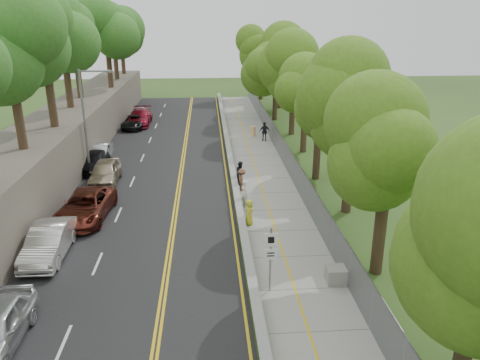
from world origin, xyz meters
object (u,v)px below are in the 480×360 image
at_px(construction_barrel, 253,131).
at_px(person_far, 265,132).
at_px(signpost, 271,253).
at_px(car_1, 49,242).
at_px(painter_0, 249,212).
at_px(streetlight, 87,115).
at_px(car_2, 86,206).
at_px(concrete_block, 338,275).

relative_size(construction_barrel, person_far, 0.53).
bearing_deg(signpost, person_far, 83.60).
xyz_separation_m(car_1, painter_0, (10.50, 3.11, -0.03)).
bearing_deg(person_far, car_1, 55.64).
xyz_separation_m(streetlight, construction_barrel, (13.46, 10.83, -4.10)).
bearing_deg(car_1, construction_barrel, 61.56).
height_order(streetlight, car_2, streetlight).
xyz_separation_m(construction_barrel, car_1, (-12.75, -23.92, 0.31)).
relative_size(streetlight, person_far, 4.32).
distance_m(concrete_block, car_1, 14.47).
bearing_deg(painter_0, car_2, 84.02).
bearing_deg(person_far, car_2, 50.78).
distance_m(concrete_block, painter_0, 7.45).
xyz_separation_m(streetlight, car_2, (1.46, -8.44, -3.81)).
height_order(construction_barrel, car_2, car_2).
bearing_deg(person_far, concrete_block, 88.46).
relative_size(car_1, car_2, 0.86).
bearing_deg(concrete_block, person_far, 90.79).
relative_size(concrete_block, painter_0, 0.72).
bearing_deg(signpost, car_2, 139.53).
height_order(car_2, painter_0, car_2).
distance_m(car_2, person_far, 21.58).
xyz_separation_m(car_2, person_far, (12.95, 17.26, 0.14)).
bearing_deg(painter_0, concrete_block, -148.55).
bearing_deg(car_1, painter_0, 16.13).
xyz_separation_m(concrete_block, painter_0, (-3.55, 6.54, 0.40)).
relative_size(painter_0, person_far, 0.83).
bearing_deg(car_1, concrete_block, -14.09).
relative_size(signpost, painter_0, 2.02).
xyz_separation_m(streetlight, car_1, (0.71, -13.08, -3.79)).
distance_m(streetlight, signpost, 20.72).
distance_m(signpost, concrete_block, 3.63).
xyz_separation_m(signpost, construction_barrel, (1.95, 27.85, -1.42)).
bearing_deg(car_2, streetlight, 103.94).
relative_size(construction_barrel, car_1, 0.20).
xyz_separation_m(streetlight, signpost, (11.51, -17.02, -2.68)).
bearing_deg(painter_0, signpost, -174.62).
bearing_deg(car_1, streetlight, 92.75).
bearing_deg(streetlight, person_far, 31.46).
bearing_deg(car_2, car_1, -95.04).
distance_m(streetlight, painter_0, 15.48).
bearing_deg(person_far, streetlight, 29.12).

